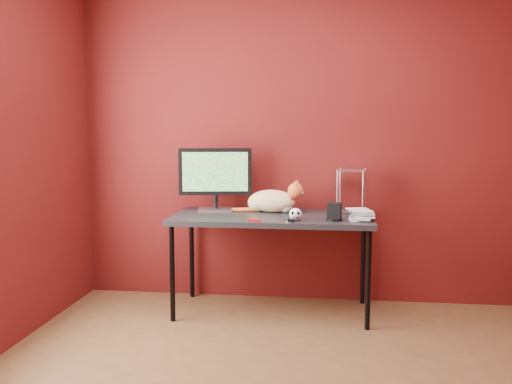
# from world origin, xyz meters

# --- Properties ---
(room) EXTENTS (3.52, 3.52, 2.61)m
(room) POSITION_xyz_m (0.00, 0.00, 1.45)
(room) COLOR brown
(room) RESTS_ON ground
(desk) EXTENTS (1.50, 0.70, 0.75)m
(desk) POSITION_xyz_m (-0.15, 1.37, 0.70)
(desk) COLOR black
(desk) RESTS_ON ground
(monitor) EXTENTS (0.57, 0.23, 0.50)m
(monitor) POSITION_xyz_m (-0.62, 1.54, 1.03)
(monitor) COLOR #BBBCC1
(monitor) RESTS_ON desk
(cat) EXTENTS (0.56, 0.27, 0.26)m
(cat) POSITION_xyz_m (-0.16, 1.53, 0.84)
(cat) COLOR orange
(cat) RESTS_ON desk
(skull_mug) EXTENTS (0.09, 0.09, 0.09)m
(skull_mug) POSITION_xyz_m (0.04, 1.16, 0.80)
(skull_mug) COLOR white
(skull_mug) RESTS_ON desk
(speaker) EXTENTS (0.11, 0.11, 0.13)m
(speaker) POSITION_xyz_m (0.31, 1.19, 0.81)
(speaker) COLOR black
(speaker) RESTS_ON desk
(book_stack) EXTENTS (0.20, 0.24, 0.84)m
(book_stack) POSITION_xyz_m (0.43, 1.26, 1.17)
(book_stack) COLOR beige
(book_stack) RESTS_ON desk
(wire_rack) EXTENTS (0.22, 0.19, 0.34)m
(wire_rack) POSITION_xyz_m (0.44, 1.60, 0.92)
(wire_rack) COLOR #BBBCC1
(wire_rack) RESTS_ON desk
(pocket_knife) EXTENTS (0.09, 0.04, 0.02)m
(pocket_knife) POSITION_xyz_m (-0.25, 1.08, 0.76)
(pocket_knife) COLOR #9D0D0C
(pocket_knife) RESTS_ON desk
(black_gadget) EXTENTS (0.05, 0.03, 0.02)m
(black_gadget) POSITION_xyz_m (0.01, 1.08, 0.76)
(black_gadget) COLOR black
(black_gadget) RESTS_ON desk
(washer) EXTENTS (0.05, 0.05, 0.00)m
(washer) POSITION_xyz_m (-0.00, 1.08, 0.75)
(washer) COLOR #BBBCC1
(washer) RESTS_ON desk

